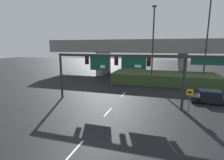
{
  "coord_description": "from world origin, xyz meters",
  "views": [
    {
      "loc": [
        5.26,
        -7.86,
        6.65
      ],
      "look_at": [
        0.0,
        9.67,
        3.07
      ],
      "focal_mm": 28.0,
      "sensor_mm": 36.0,
      "label": 1
    }
  ],
  "objects_px": {
    "signal_gantry": "(127,63)",
    "highway_light_pole_far": "(153,44)",
    "highway_light_pole_near": "(207,38)",
    "speed_limit_sign": "(189,98)",
    "parked_sedan_near_right": "(210,97)"
  },
  "relations": [
    {
      "from": "signal_gantry",
      "to": "parked_sedan_near_right",
      "type": "bearing_deg",
      "value": 18.65
    },
    {
      "from": "speed_limit_sign",
      "to": "parked_sedan_near_right",
      "type": "bearing_deg",
      "value": 56.48
    },
    {
      "from": "highway_light_pole_near",
      "to": "signal_gantry",
      "type": "bearing_deg",
      "value": -125.74
    },
    {
      "from": "signal_gantry",
      "to": "speed_limit_sign",
      "type": "distance_m",
      "value": 7.33
    },
    {
      "from": "signal_gantry",
      "to": "highway_light_pole_near",
      "type": "bearing_deg",
      "value": 54.26
    },
    {
      "from": "highway_light_pole_near",
      "to": "highway_light_pole_far",
      "type": "height_order",
      "value": "highway_light_pole_near"
    },
    {
      "from": "highway_light_pole_far",
      "to": "signal_gantry",
      "type": "bearing_deg",
      "value": -100.07
    },
    {
      "from": "signal_gantry",
      "to": "highway_light_pole_far",
      "type": "bearing_deg",
      "value": 79.93
    },
    {
      "from": "speed_limit_sign",
      "to": "parked_sedan_near_right",
      "type": "height_order",
      "value": "speed_limit_sign"
    },
    {
      "from": "highway_light_pole_far",
      "to": "parked_sedan_near_right",
      "type": "height_order",
      "value": "highway_light_pole_far"
    },
    {
      "from": "speed_limit_sign",
      "to": "highway_light_pole_far",
      "type": "relative_size",
      "value": 0.2
    },
    {
      "from": "highway_light_pole_near",
      "to": "parked_sedan_near_right",
      "type": "bearing_deg",
      "value": -96.55
    },
    {
      "from": "speed_limit_sign",
      "to": "parked_sedan_near_right",
      "type": "distance_m",
      "value": 5.39
    },
    {
      "from": "speed_limit_sign",
      "to": "highway_light_pole_near",
      "type": "distance_m",
      "value": 17.98
    },
    {
      "from": "speed_limit_sign",
      "to": "highway_light_pole_near",
      "type": "relative_size",
      "value": 0.17
    }
  ]
}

